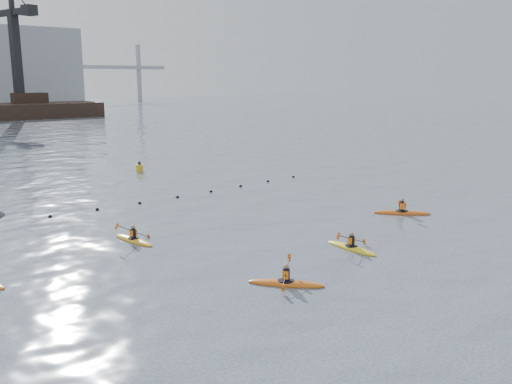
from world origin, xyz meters
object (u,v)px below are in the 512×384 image
Objects in this scene: kayaker_0 at (286,282)px; kayaker_1 at (351,247)px; kayaker_4 at (402,212)px; nav_buoy at (140,168)px; kayaker_3 at (134,239)px.

kayaker_1 is at bearing -26.16° from kayaker_0.
kayaker_1 reaches higher than kayaker_4.
kayaker_0 is 0.93× the size of kayaker_4.
kayaker_3 is at bearing -118.89° from nav_buoy.
kayaker_1 is (5.80, 1.39, -0.00)m from kayaker_0.
kayaker_4 is (8.03, 2.66, 0.01)m from kayaker_1.
kayaker_3 is 16.75m from kayaker_4.
kayaker_4 is at bearing 19.02° from kayaker_1.
kayaker_4 is at bearing -28.02° from kayaker_3.
kayaker_4 is (13.82, 4.06, 0.01)m from kayaker_0.
kayaker_4 reaches higher than nav_buoy.
kayaker_3 reaches higher than nav_buoy.
kayaker_3 is at bearing 61.83° from kayaker_0.
kayaker_4 is 25.47m from nav_buoy.
kayaker_0 is 14.40m from kayaker_4.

